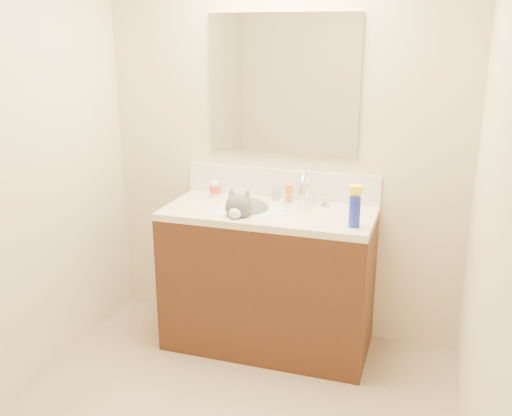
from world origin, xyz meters
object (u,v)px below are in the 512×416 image
Objects in this scene: vanity_cabinet at (268,282)px; pill_bottle at (215,189)px; faucet at (305,192)px; amber_bottle at (289,193)px; cat at (246,215)px; basin at (247,221)px; spray_can at (354,212)px; silver_jar at (276,196)px.

pill_bottle reaches higher than vanity_cabinet.
faucet reaches higher than amber_bottle.
cat reaches higher than vanity_cabinet.
vanity_cabinet is 2.67× the size of basin.
faucet reaches higher than vanity_cabinet.
amber_bottle is (0.19, 0.21, 0.12)m from basin.
basin is 4.13× the size of amber_bottle.
pill_bottle is 0.60× the size of spray_can.
faucet is at bearing 29.12° from basin.
spray_can is (0.33, -0.28, -0.00)m from faucet.
basin is at bearing 37.24° from cat.
pill_bottle reaches higher than basin.
silver_jar is at bearing 65.89° from basin.
basin is 0.38m from faucet.
cat is 0.65m from spray_can.
faucet is 2.86× the size of pill_bottle.
silver_jar is (-0.20, 0.06, -0.06)m from faucet.
basin is 0.27m from silver_jar.
cat is at bearing -150.65° from faucet.
cat is 0.31m from amber_bottle.
vanity_cabinet is 0.66m from pill_bottle.
amber_bottle is (0.07, 0.18, 0.50)m from vanity_cabinet.
vanity_cabinet is 0.52m from silver_jar.
silver_jar is 0.52× the size of amber_bottle.
basin is at bearing 169.62° from spray_can.
pill_bottle is 0.96m from spray_can.
amber_bottle reaches higher than basin.
amber_bottle is (0.09, -0.02, 0.03)m from silver_jar.
amber_bottle is at bearing -11.73° from silver_jar.
basin reaches higher than vanity_cabinet.
cat reaches higher than amber_bottle.
pill_bottle is 1.72× the size of silver_jar.
pill_bottle is at bearing -177.83° from amber_bottle.
cat is at bearing -131.80° from amber_bottle.
vanity_cabinet is at bearing 164.05° from spray_can.
basin is at bearing -35.51° from pill_bottle.
faucet is 0.69× the size of cat.
amber_bottle is at bearing 156.96° from faucet.
cat is 0.27m from silver_jar.
silver_jar is at bearing 94.59° from vanity_cabinet.
spray_can is (0.63, -0.11, 0.11)m from cat.
spray_can is (0.44, -0.33, 0.03)m from amber_bottle.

